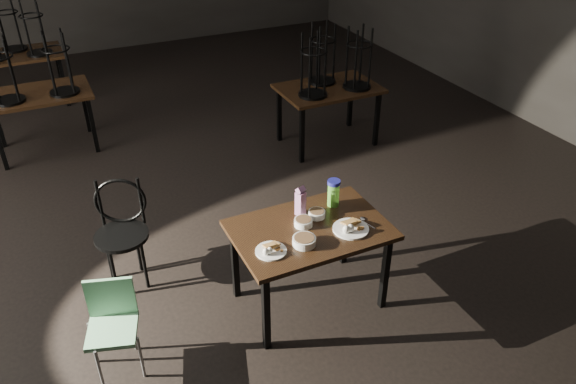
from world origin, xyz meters
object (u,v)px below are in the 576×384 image
water_bottle (333,193)px  main_table (310,236)px  bentwood_chair (122,225)px  school_chair (112,320)px  juice_carton (301,202)px

water_bottle → main_table: bearing=-146.9°
bentwood_chair → school_chair: (-0.27, -0.94, -0.12)m
main_table → bentwood_chair: size_ratio=1.27×
juice_carton → bentwood_chair: (-1.30, 0.75, -0.31)m
juice_carton → water_bottle: size_ratio=1.13×
juice_carton → main_table: bearing=-93.7°
main_table → school_chair: (-1.56, -0.00, -0.23)m
school_chair → bentwood_chair: bearing=90.9°
water_bottle → school_chair: size_ratio=0.32×
main_table → bentwood_chair: (-1.29, 0.94, -0.11)m
juice_carton → school_chair: bearing=-172.8°
juice_carton → school_chair: 1.64m
main_table → juice_carton: juice_carton is taller
main_table → juice_carton: (0.01, 0.20, 0.20)m
bentwood_chair → school_chair: bentwood_chair is taller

